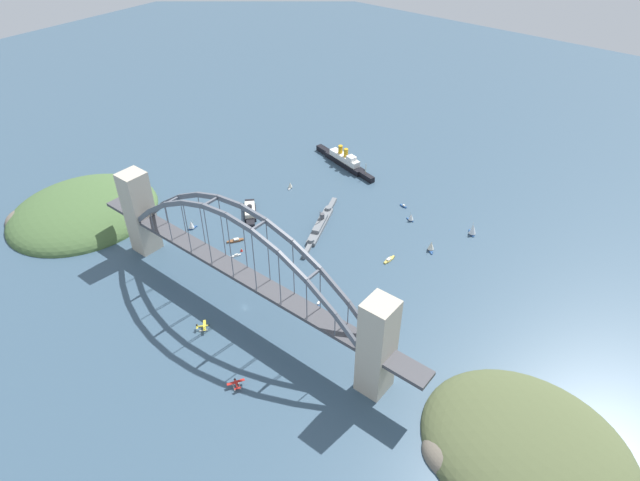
{
  "coord_description": "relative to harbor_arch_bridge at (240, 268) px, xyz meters",
  "views": [
    {
      "loc": [
        200.53,
        -171.32,
        250.71
      ],
      "look_at": [
        0.0,
        79.61,
        8.0
      ],
      "focal_mm": 30.48,
      "sensor_mm": 36.0,
      "label": 1
    }
  ],
  "objects": [
    {
      "name": "ground_plane",
      "position": [
        0.0,
        0.0,
        -33.29
      ],
      "size": [
        1400.0,
        1400.0,
        0.0
      ],
      "primitive_type": "plane",
      "color": "#385166"
    },
    {
      "name": "harbor_arch_bridge",
      "position": [
        0.0,
        0.0,
        0.0
      ],
      "size": [
        268.44,
        16.93,
        78.29
      ],
      "color": "#BCB29E",
      "rests_on": "ground"
    },
    {
      "name": "headland_west_shore",
      "position": [
        -182.23,
        -5.89,
        -33.29
      ],
      "size": [
        112.29,
        121.14,
        31.73
      ],
      "color": "#476638",
      "rests_on": "ground"
    },
    {
      "name": "headland_east_shore",
      "position": [
        184.26,
        13.84,
        -33.29
      ],
      "size": [
        110.27,
        95.45,
        29.05
      ],
      "color": "#515B38",
      "rests_on": "ground"
    },
    {
      "name": "ocean_liner",
      "position": [
        -62.25,
        193.83,
        -28.31
      ],
      "size": [
        79.24,
        25.48,
        17.9
      ],
      "color": "black",
      "rests_on": "ground"
    },
    {
      "name": "naval_cruiser",
      "position": [
        -17.26,
        101.67,
        -30.82
      ],
      "size": [
        33.34,
        78.27,
        15.77
      ],
      "color": "slate",
      "rests_on": "ground"
    },
    {
      "name": "harbor_ferry_steamer",
      "position": [
        -73.63,
        80.17,
        -30.52
      ],
      "size": [
        31.96,
        31.34,
        8.75
      ],
      "color": "black",
      "rests_on": "ground"
    },
    {
      "name": "seaplane_taxiing_near_bridge",
      "position": [
        -6.04,
        -30.28,
        -31.28
      ],
      "size": [
        8.82,
        8.79,
        4.8
      ],
      "color": "#B7B7B2",
      "rests_on": "ground"
    },
    {
      "name": "seaplane_second_in_formation",
      "position": [
        42.1,
        -48.64,
        -31.33
      ],
      "size": [
        8.34,
        9.69,
        4.73
      ],
      "color": "#B7B7B2",
      "rests_on": "ground"
    },
    {
      "name": "small_boat_0",
      "position": [
        -56.53,
        46.79,
        -32.44
      ],
      "size": [
        8.68,
        11.77,
        2.31
      ],
      "color": "brown",
      "rests_on": "ground"
    },
    {
      "name": "small_boat_1",
      "position": [
        60.57,
        24.99,
        -32.54
      ],
      "size": [
        11.08,
        3.09,
        2.06
      ],
      "color": "silver",
      "rests_on": "ground"
    },
    {
      "name": "small_boat_2",
      "position": [
        80.81,
        167.87,
        -28.42
      ],
      "size": [
        8.38,
        8.58,
        10.61
      ],
      "color": "#234C8C",
      "rests_on": "ground"
    },
    {
      "name": "small_boat_3",
      "position": [
        36.75,
        31.77,
        -32.64
      ],
      "size": [
        3.83,
        8.83,
        1.83
      ],
      "color": "#234C8C",
      "rests_on": "ground"
    },
    {
      "name": "small_boat_4",
      "position": [
        33.92,
        154.25,
        -29.71
      ],
      "size": [
        7.17,
        4.64,
        7.58
      ],
      "color": "#234C8C",
      "rests_on": "ground"
    },
    {
      "name": "small_boat_5",
      "position": [
        18.56,
        168.13,
        -32.57
      ],
      "size": [
        7.07,
        2.48,
        1.99
      ],
      "color": "#234C8C",
      "rests_on": "ground"
    },
    {
      "name": "small_boat_6",
      "position": [
        -43.17,
        34.02,
        -32.63
      ],
      "size": [
        4.41,
        7.72,
        1.82
      ],
      "color": "silver",
      "rests_on": "ground"
    },
    {
      "name": "small_boat_7",
      "position": [
        -95.47,
        36.93,
        -29.54
      ],
      "size": [
        4.87,
        7.71,
        8.14
      ],
      "color": "#234C8C",
      "rests_on": "ground"
    },
    {
      "name": "small_boat_8",
      "position": [
        65.57,
        130.13,
        -29.11
      ],
      "size": [
        7.22,
        7.78,
        9.07
      ],
      "color": "#234C8C",
      "rests_on": "ground"
    },
    {
      "name": "small_boat_9",
      "position": [
        47.94,
        100.61,
        -32.58
      ],
      "size": [
        3.45,
        11.71,
        1.93
      ],
      "color": "gold",
      "rests_on": "ground"
    },
    {
      "name": "small_boat_10",
      "position": [
        -74.91,
        131.55,
        -30.36
      ],
      "size": [
        4.56,
        6.49,
        6.29
      ],
      "color": "silver",
      "rests_on": "ground"
    },
    {
      "name": "channel_marker_buoy",
      "position": [
        -44.22,
        40.97,
        -32.17
      ],
      "size": [
        2.2,
        2.2,
        2.75
      ],
      "color": "red",
      "rests_on": "ground"
    }
  ]
}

